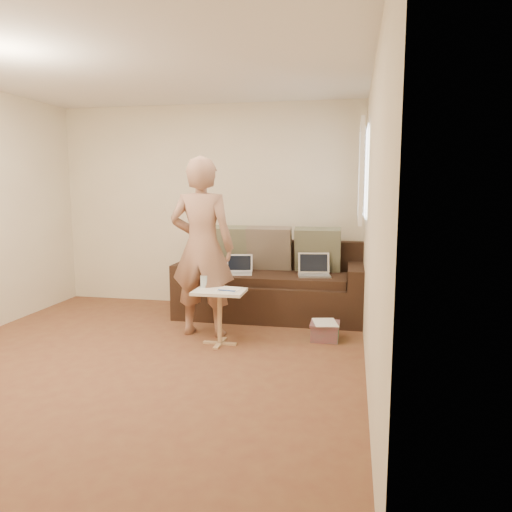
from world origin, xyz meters
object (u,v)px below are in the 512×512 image
laptop_silver (314,276)px  sofa (270,281)px  side_table (220,317)px  striped_box (325,331)px  laptop_white (239,274)px  person (202,247)px  drinking_glass (204,281)px

laptop_silver → sofa: bearing=160.9°
sofa → side_table: size_ratio=4.01×
side_table → striped_box: bearing=18.7°
laptop_white → person: 0.89m
sofa → person: person is taller
side_table → striped_box: size_ratio=1.86×
sofa → striped_box: sofa is taller
sofa → laptop_silver: 0.55m
laptop_white → drinking_glass: 0.96m
laptop_white → person: person is taller
sofa → laptop_white: (-0.36, -0.13, 0.10)m
striped_box → drinking_glass: bearing=-168.6°
person → side_table: 0.76m
person → striped_box: person is taller
laptop_silver → striped_box: size_ratio=1.26×
sofa → laptop_white: 0.39m
side_table → laptop_white: bearing=92.7°
striped_box → sofa: bearing=130.3°
person → sofa: bearing=-122.9°
sofa → drinking_glass: sofa is taller
laptop_silver → striped_box: bearing=-86.3°
side_table → laptop_silver: bearing=52.2°
laptop_white → side_table: laptop_white is taller
laptop_white → side_table: size_ratio=0.57×
drinking_glass → laptop_silver: bearing=43.7°
laptop_white → striped_box: (1.07, -0.70, -0.43)m
laptop_white → striped_box: 1.34m
sofa → side_table: 1.23m
laptop_silver → person: (-1.10, -0.80, 0.41)m
drinking_glass → sofa: bearing=65.3°
drinking_glass → side_table: bearing=-28.2°
laptop_white → striped_box: size_ratio=1.06×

